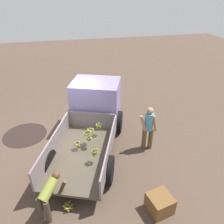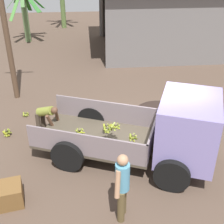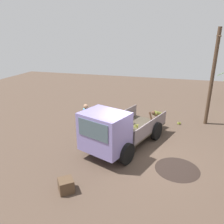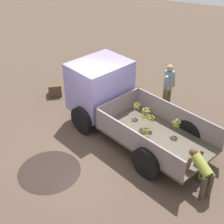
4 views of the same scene
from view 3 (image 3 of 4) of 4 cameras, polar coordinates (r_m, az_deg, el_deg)
ground at (r=9.76m, az=6.33°, el=-11.02°), size 36.00×36.00×0.00m
mud_patch_0 at (r=9.15m, az=16.65°, el=-14.11°), size 1.72×1.72×0.01m
cargo_truck at (r=9.33m, az=0.00°, el=-5.04°), size 5.08×3.37×2.04m
utility_pole at (r=13.24m, az=24.72°, el=8.20°), size 1.24×0.20×5.32m
person_foreground_visitor at (r=11.09m, az=-6.69°, el=-1.69°), size 0.39×0.68×1.70m
person_worker_loading at (r=12.25m, az=11.84°, el=-1.18°), size 0.79×0.83×1.09m
banana_bunch_on_ground_0 at (r=12.50m, az=9.71°, el=-3.38°), size 0.28×0.28×0.21m
banana_bunch_on_ground_1 at (r=13.28m, az=17.11°, el=-2.78°), size 0.22×0.22×0.15m
banana_bunch_on_ground_2 at (r=13.62m, az=12.25°, el=-1.58°), size 0.28×0.28×0.22m
wooden_crate_0 at (r=13.38m, az=-0.09°, el=-0.85°), size 0.71×0.71×0.52m
wooden_crate_1 at (r=7.80m, az=-11.92°, el=-18.24°), size 0.67×0.67×0.45m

